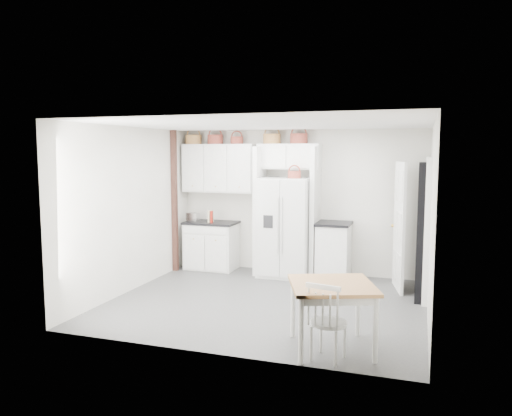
% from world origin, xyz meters
% --- Properties ---
extents(floor, '(4.50, 4.50, 0.00)m').
position_xyz_m(floor, '(0.00, 0.00, 0.00)').
color(floor, '#3C3C3C').
rests_on(floor, ground).
extents(ceiling, '(4.50, 4.50, 0.00)m').
position_xyz_m(ceiling, '(0.00, 0.00, 2.60)').
color(ceiling, white).
rests_on(ceiling, wall_back).
extents(wall_back, '(4.50, 0.00, 4.50)m').
position_xyz_m(wall_back, '(0.00, 2.00, 1.30)').
color(wall_back, beige).
rests_on(wall_back, floor).
extents(wall_left, '(0.00, 4.00, 4.00)m').
position_xyz_m(wall_left, '(-2.25, 0.00, 1.30)').
color(wall_left, beige).
rests_on(wall_left, floor).
extents(wall_right, '(0.00, 4.00, 4.00)m').
position_xyz_m(wall_right, '(2.25, 0.00, 1.30)').
color(wall_right, beige).
rests_on(wall_right, floor).
extents(refrigerator, '(0.91, 0.73, 1.76)m').
position_xyz_m(refrigerator, '(-0.15, 1.62, 0.88)').
color(refrigerator, silver).
rests_on(refrigerator, floor).
extents(base_cab_left, '(0.93, 0.59, 0.86)m').
position_xyz_m(base_cab_left, '(-1.62, 1.70, 0.43)').
color(base_cab_left, white).
rests_on(base_cab_left, floor).
extents(base_cab_right, '(0.54, 0.65, 0.95)m').
position_xyz_m(base_cab_right, '(0.70, 1.70, 0.47)').
color(base_cab_right, white).
rests_on(base_cab_right, floor).
extents(dining_table, '(1.16, 1.16, 0.75)m').
position_xyz_m(dining_table, '(1.21, -1.45, 0.38)').
color(dining_table, olive).
rests_on(dining_table, floor).
extents(windsor_chair, '(0.46, 0.43, 0.81)m').
position_xyz_m(windsor_chair, '(1.22, -1.75, 0.40)').
color(windsor_chair, white).
rests_on(windsor_chair, floor).
extents(counter_left, '(0.97, 0.63, 0.04)m').
position_xyz_m(counter_left, '(-1.62, 1.70, 0.88)').
color(counter_left, black).
rests_on(counter_left, base_cab_left).
extents(counter_right, '(0.58, 0.69, 0.04)m').
position_xyz_m(counter_right, '(0.70, 1.70, 0.97)').
color(counter_right, black).
rests_on(counter_right, base_cab_right).
extents(toaster, '(0.24, 0.15, 0.16)m').
position_xyz_m(toaster, '(-1.98, 1.66, 0.98)').
color(toaster, silver).
rests_on(toaster, counter_left).
extents(cookbook_red, '(0.07, 0.15, 0.22)m').
position_xyz_m(cookbook_red, '(-1.57, 1.62, 1.01)').
color(cookbook_red, '#9C170C').
rests_on(cookbook_red, counter_left).
extents(cookbook_cream, '(0.06, 0.15, 0.22)m').
position_xyz_m(cookbook_cream, '(-1.60, 1.62, 1.01)').
color(cookbook_cream, beige).
rests_on(cookbook_cream, counter_left).
extents(basket_upper_a, '(0.31, 0.31, 0.17)m').
position_xyz_m(basket_upper_a, '(-2.03, 1.83, 2.44)').
color(basket_upper_a, brown).
rests_on(basket_upper_a, upper_cabinet).
extents(basket_upper_b, '(0.29, 0.29, 0.17)m').
position_xyz_m(basket_upper_b, '(-1.58, 1.83, 2.44)').
color(basket_upper_b, maroon).
rests_on(basket_upper_b, upper_cabinet).
extents(basket_upper_c, '(0.24, 0.24, 0.14)m').
position_xyz_m(basket_upper_c, '(-1.15, 1.83, 2.42)').
color(basket_upper_c, maroon).
rests_on(basket_upper_c, upper_cabinet).
extents(basket_bridge_a, '(0.32, 0.32, 0.18)m').
position_xyz_m(basket_bridge_a, '(-0.47, 1.83, 2.44)').
color(basket_bridge_a, brown).
rests_on(basket_bridge_a, bridge_cabinet).
extents(basket_bridge_b, '(0.31, 0.31, 0.18)m').
position_xyz_m(basket_bridge_b, '(0.02, 1.83, 2.44)').
color(basket_bridge_b, maroon).
rests_on(basket_bridge_b, bridge_cabinet).
extents(basket_fridge_b, '(0.23, 0.23, 0.12)m').
position_xyz_m(basket_fridge_b, '(0.02, 1.52, 1.82)').
color(basket_fridge_b, maroon).
rests_on(basket_fridge_b, refrigerator).
extents(upper_cabinet, '(1.40, 0.34, 0.90)m').
position_xyz_m(upper_cabinet, '(-1.50, 1.83, 1.90)').
color(upper_cabinet, white).
rests_on(upper_cabinet, wall_back).
extents(bridge_cabinet, '(1.12, 0.34, 0.45)m').
position_xyz_m(bridge_cabinet, '(-0.15, 1.83, 2.12)').
color(bridge_cabinet, white).
rests_on(bridge_cabinet, wall_back).
extents(fridge_panel_left, '(0.08, 0.60, 2.30)m').
position_xyz_m(fridge_panel_left, '(-0.66, 1.70, 1.15)').
color(fridge_panel_left, white).
rests_on(fridge_panel_left, floor).
extents(fridge_panel_right, '(0.08, 0.60, 2.30)m').
position_xyz_m(fridge_panel_right, '(0.36, 1.70, 1.15)').
color(fridge_panel_right, white).
rests_on(fridge_panel_right, floor).
extents(trim_post, '(0.09, 0.09, 2.60)m').
position_xyz_m(trim_post, '(-2.20, 1.35, 1.30)').
color(trim_post, black).
rests_on(trim_post, floor).
extents(doorway_void, '(0.18, 0.85, 2.05)m').
position_xyz_m(doorway_void, '(2.16, 1.00, 1.02)').
color(doorway_void, black).
rests_on(doorway_void, floor).
extents(door_slab, '(0.21, 0.79, 2.05)m').
position_xyz_m(door_slab, '(1.80, 1.33, 1.02)').
color(door_slab, white).
rests_on(door_slab, floor).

